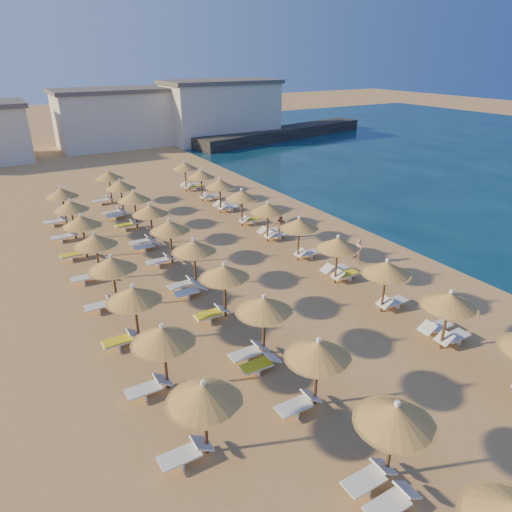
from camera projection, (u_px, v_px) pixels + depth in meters
ground at (304, 307)px, 22.43m from camera, size 220.00×220.00×0.00m
jetty at (284, 133)px, 66.48m from camera, size 30.18×10.10×1.50m
hotel_blocks at (117, 119)px, 58.31m from camera, size 47.96×11.62×8.10m
parasol_row_east at (299, 224)px, 26.56m from camera, size 2.32×37.04×2.80m
parasol_row_west at (194, 247)px, 23.47m from camera, size 2.32×37.04×2.80m
parasol_row_inland at (103, 252)px, 22.89m from camera, size 2.32×26.63×2.80m
loungers at (224, 271)px, 25.30m from camera, size 13.90×36.26×0.66m
beachgoer_a at (358, 251)px, 26.80m from camera, size 0.40×0.58×1.52m
beachgoer_c at (280, 226)px, 30.45m from camera, size 1.04×0.84×1.65m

